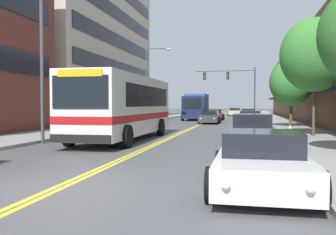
% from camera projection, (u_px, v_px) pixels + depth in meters
% --- Properties ---
extents(ground_plane, '(240.00, 240.00, 0.00)m').
position_uv_depth(ground_plane, '(210.00, 120.00, 44.59)').
color(ground_plane, '#4C4C4F').
extents(sidewalk_left, '(3.90, 106.00, 0.15)m').
position_uv_depth(sidewalk_left, '(150.00, 119.00, 46.09)').
color(sidewalk_left, gray).
rests_on(sidewalk_left, ground_plane).
extents(sidewalk_right, '(3.90, 106.00, 0.15)m').
position_uv_depth(sidewalk_right, '(275.00, 120.00, 43.08)').
color(sidewalk_right, gray).
rests_on(sidewalk_right, ground_plane).
extents(centre_line, '(0.34, 106.00, 0.01)m').
position_uv_depth(centre_line, '(210.00, 120.00, 44.59)').
color(centre_line, yellow).
rests_on(centre_line, ground_plane).
extents(office_tower_left, '(12.08, 26.11, 26.38)m').
position_uv_depth(office_tower_left, '(71.00, 6.00, 42.89)').
color(office_tower_left, beige).
rests_on(office_tower_left, ground_plane).
extents(storefront_row_right, '(9.10, 68.00, 9.16)m').
position_uv_depth(storefront_row_right, '(333.00, 80.00, 41.67)').
color(storefront_row_right, brown).
rests_on(storefront_row_right, ground_plane).
extents(city_bus, '(2.92, 10.70, 3.27)m').
position_uv_depth(city_bus, '(125.00, 105.00, 19.68)').
color(city_bus, silver).
rests_on(city_bus, ground_plane).
extents(car_charcoal_parked_left_near, '(2.06, 4.44, 1.30)m').
position_uv_depth(car_charcoal_parked_left_near, '(147.00, 118.00, 32.95)').
color(car_charcoal_parked_left_near, '#232328').
rests_on(car_charcoal_parked_left_near, ground_plane).
extents(car_white_parked_right_foreground, '(2.17, 4.18, 1.27)m').
position_uv_depth(car_white_parked_right_foreground, '(262.00, 163.00, 8.09)').
color(car_white_parked_right_foreground, white).
rests_on(car_white_parked_right_foreground, ground_plane).
extents(car_silver_parked_right_mid, '(1.97, 4.83, 1.34)m').
position_uv_depth(car_silver_parked_right_mid, '(248.00, 115.00, 42.95)').
color(car_silver_parked_right_mid, '#B7B7BC').
rests_on(car_silver_parked_right_mid, ground_plane).
extents(car_beige_parked_right_far, '(2.01, 4.30, 1.36)m').
position_uv_depth(car_beige_parked_right_far, '(250.00, 121.00, 28.15)').
color(car_beige_parked_right_far, '#BCAD89').
rests_on(car_beige_parked_right_far, ground_plane).
extents(car_slate_blue_parked_right_end, '(2.04, 4.32, 1.46)m').
position_uv_depth(car_slate_blue_parked_right_end, '(252.00, 133.00, 15.42)').
color(car_slate_blue_parked_right_end, '#475675').
rests_on(car_slate_blue_parked_right_end, ground_plane).
extents(car_red_moving_lead, '(2.02, 4.17, 1.26)m').
position_uv_depth(car_red_moving_lead, '(215.00, 115.00, 44.40)').
color(car_red_moving_lead, maroon).
rests_on(car_red_moving_lead, ground_plane).
extents(car_dark_grey_moving_second, '(2.02, 4.67, 1.26)m').
position_uv_depth(car_dark_grey_moving_second, '(210.00, 117.00, 36.52)').
color(car_dark_grey_moving_second, '#38383D').
rests_on(car_dark_grey_moving_second, ground_plane).
extents(car_champagne_moving_third, '(2.15, 4.43, 1.28)m').
position_uv_depth(car_champagne_moving_third, '(235.00, 112.00, 60.77)').
color(car_champagne_moving_third, beige).
rests_on(car_champagne_moving_third, ground_plane).
extents(box_truck, '(2.69, 6.90, 3.07)m').
position_uv_depth(box_truck, '(196.00, 106.00, 44.49)').
color(box_truck, '#19234C').
rests_on(box_truck, ground_plane).
extents(traffic_signal_mast, '(7.25, 0.38, 6.31)m').
position_uv_depth(traffic_signal_mast, '(234.00, 82.00, 45.64)').
color(traffic_signal_mast, '#47474C').
rests_on(traffic_signal_mast, ground_plane).
extents(street_lamp_left_near, '(1.89, 0.28, 7.68)m').
position_uv_depth(street_lamp_left_near, '(46.00, 47.00, 17.46)').
color(street_lamp_left_near, '#47474C').
rests_on(street_lamp_left_near, ground_plane).
extents(street_lamp_left_far, '(2.51, 0.28, 7.37)m').
position_uv_depth(street_lamp_left_far, '(151.00, 78.00, 36.18)').
color(street_lamp_left_far, '#47474C').
rests_on(street_lamp_left_far, ground_plane).
extents(street_tree_right_mid, '(3.66, 3.66, 6.40)m').
position_uv_depth(street_tree_right_mid, '(314.00, 55.00, 20.21)').
color(street_tree_right_mid, brown).
rests_on(street_tree_right_mid, sidewalk_right).
extents(street_tree_right_far, '(3.32, 3.32, 5.24)m').
position_uv_depth(street_tree_right_far, '(291.00, 82.00, 28.97)').
color(street_tree_right_far, brown).
rests_on(street_tree_right_far, sidewalk_right).
extents(fire_hydrant, '(0.29, 0.21, 0.79)m').
position_uv_depth(fire_hydrant, '(290.00, 135.00, 15.93)').
color(fire_hydrant, '#B7B7BC').
rests_on(fire_hydrant, sidewalk_right).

